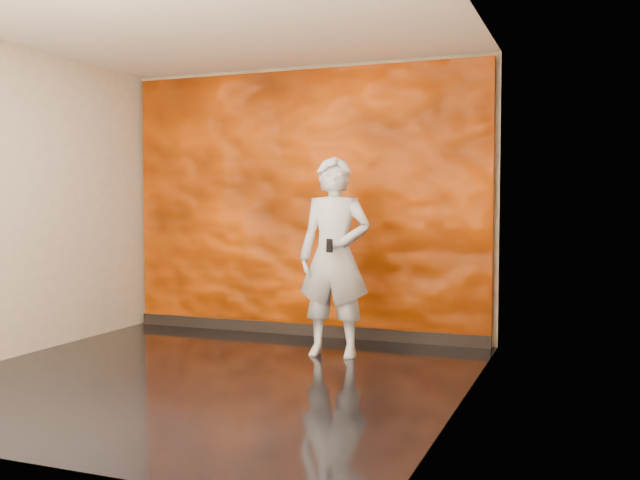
% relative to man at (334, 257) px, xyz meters
% --- Properties ---
extents(room, '(4.02, 4.02, 2.81)m').
position_rel_man_xyz_m(room, '(-0.66, -1.11, 0.50)').
color(room, black).
rests_on(room, ground).
extents(feature_wall, '(3.90, 0.06, 2.75)m').
position_rel_man_xyz_m(feature_wall, '(-0.66, 0.85, 0.48)').
color(feature_wall, '#F65000').
rests_on(feature_wall, ground).
extents(baseboard, '(3.90, 0.04, 0.12)m').
position_rel_man_xyz_m(baseboard, '(-0.66, 0.81, -0.84)').
color(baseboard, black).
rests_on(baseboard, ground).
extents(man, '(0.69, 0.49, 1.79)m').
position_rel_man_xyz_m(man, '(0.00, 0.00, 0.00)').
color(man, '#A5A8B4').
rests_on(man, ground).
extents(phone, '(0.07, 0.04, 0.12)m').
position_rel_man_xyz_m(phone, '(0.05, -0.26, 0.12)').
color(phone, black).
rests_on(phone, man).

